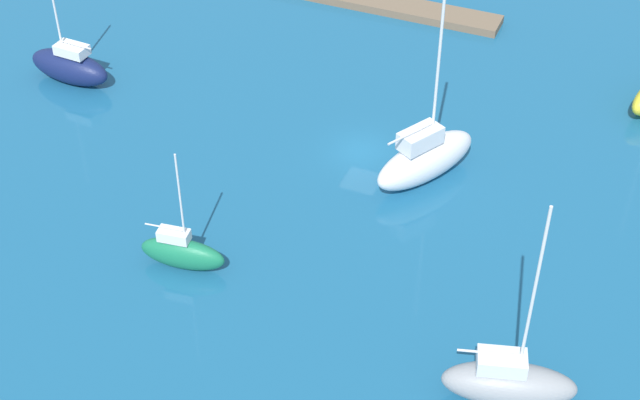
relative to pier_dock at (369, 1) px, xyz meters
The scene contains 6 objects.
water 20.74m from the pier_dock, 109.38° to the left, with size 160.00×160.00×0.00m, color #19567F.
pier_dock is the anchor object (origin of this frame).
sailboat_gray_outer_mooring 42.00m from the pier_dock, 120.03° to the left, with size 7.17×4.10×12.81m.
sailboat_green_far_north 34.12m from the pier_dock, 91.94° to the left, with size 5.27×2.13×8.26m.
sailboat_white_west_end 23.72m from the pier_dock, 119.16° to the left, with size 5.98×8.11×13.45m.
sailboat_navy_along_channel 25.56m from the pier_dock, 50.58° to the left, with size 6.70×2.67×9.91m.
Camera 1 is at (-17.56, 49.39, 39.14)m, focal length 54.24 mm.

